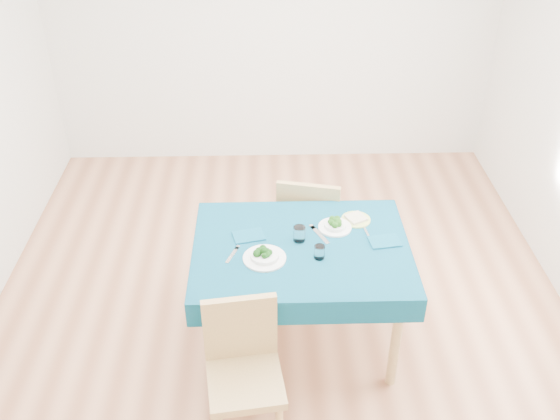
{
  "coord_description": "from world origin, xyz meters",
  "views": [
    {
      "loc": [
        -0.09,
        -3.19,
        2.99
      ],
      "look_at": [
        0.0,
        0.0,
        0.85
      ],
      "focal_mm": 40.0,
      "sensor_mm": 36.0,
      "label": 1
    }
  ],
  "objects_px": {
    "bowl_far": "(335,224)",
    "side_plate": "(356,220)",
    "table": "(300,295)",
    "chair_near": "(245,373)",
    "bowl_near": "(264,254)",
    "chair_far": "(312,209)"
  },
  "relations": [
    {
      "from": "chair_far",
      "to": "bowl_near",
      "type": "distance_m",
      "value": 0.95
    },
    {
      "from": "bowl_far",
      "to": "side_plate",
      "type": "bearing_deg",
      "value": 30.23
    },
    {
      "from": "bowl_far",
      "to": "table",
      "type": "bearing_deg",
      "value": -140.21
    },
    {
      "from": "chair_near",
      "to": "side_plate",
      "type": "height_order",
      "value": "chair_near"
    },
    {
      "from": "chair_far",
      "to": "side_plate",
      "type": "distance_m",
      "value": 0.58
    },
    {
      "from": "bowl_far",
      "to": "side_plate",
      "type": "height_order",
      "value": "bowl_far"
    },
    {
      "from": "side_plate",
      "to": "chair_far",
      "type": "bearing_deg",
      "value": 116.88
    },
    {
      "from": "chair_far",
      "to": "side_plate",
      "type": "bearing_deg",
      "value": 129.88
    },
    {
      "from": "side_plate",
      "to": "table",
      "type": "bearing_deg",
      "value": -143.71
    },
    {
      "from": "table",
      "to": "chair_far",
      "type": "xyz_separation_m",
      "value": [
        0.12,
        0.73,
        0.15
      ]
    },
    {
      "from": "chair_near",
      "to": "side_plate",
      "type": "relative_size",
      "value": 5.35
    },
    {
      "from": "chair_far",
      "to": "side_plate",
      "type": "relative_size",
      "value": 5.81
    },
    {
      "from": "chair_far",
      "to": "bowl_far",
      "type": "distance_m",
      "value": 0.62
    },
    {
      "from": "bowl_near",
      "to": "side_plate",
      "type": "bearing_deg",
      "value": 33.08
    },
    {
      "from": "table",
      "to": "chair_near",
      "type": "relative_size",
      "value": 1.31
    },
    {
      "from": "bowl_far",
      "to": "chair_near",
      "type": "bearing_deg",
      "value": -121.12
    },
    {
      "from": "chair_far",
      "to": "bowl_near",
      "type": "height_order",
      "value": "chair_far"
    },
    {
      "from": "bowl_far",
      "to": "side_plate",
      "type": "distance_m",
      "value": 0.17
    },
    {
      "from": "table",
      "to": "chair_near",
      "type": "distance_m",
      "value": 0.8
    },
    {
      "from": "chair_far",
      "to": "bowl_near",
      "type": "relative_size",
      "value": 4.25
    },
    {
      "from": "chair_near",
      "to": "table",
      "type": "bearing_deg",
      "value": 57.95
    },
    {
      "from": "bowl_near",
      "to": "chair_near",
      "type": "bearing_deg",
      "value": -100.26
    }
  ]
}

